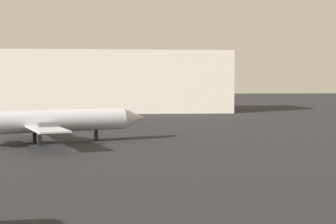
{
  "coord_description": "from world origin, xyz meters",
  "views": [
    {
      "loc": [
        -2.81,
        -7.56,
        8.14
      ],
      "look_at": [
        3.18,
        53.69,
        4.31
      ],
      "focal_mm": 54.76,
      "sensor_mm": 36.0,
      "label": 1
    }
  ],
  "objects": [
    {
      "name": "airplane_distant",
      "position": [
        -12.32,
        58.61,
        2.94
      ],
      "size": [
        26.86,
        21.74,
        8.5
      ],
      "rotation": [
        0.0,
        0.0,
        0.34
      ],
      "color": "silver",
      "rests_on": "ground_plane"
    },
    {
      "name": "terminal_building",
      "position": [
        -6.73,
        126.18,
        7.75
      ],
      "size": [
        64.7,
        20.81,
        15.5
      ],
      "primitive_type": "cube",
      "color": "beige",
      "rests_on": "ground_plane"
    }
  ]
}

